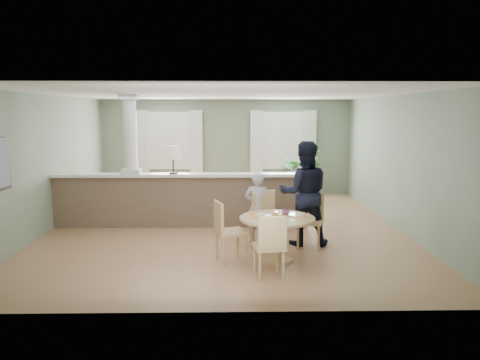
{
  "coord_description": "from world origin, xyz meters",
  "views": [
    {
      "loc": [
        0.13,
        -9.28,
        2.37
      ],
      "look_at": [
        0.29,
        -1.0,
        1.15
      ],
      "focal_mm": 35.0,
      "sensor_mm": 36.0,
      "label": 1
    }
  ],
  "objects_px": {
    "chair_far_man": "(311,217)",
    "chair_side": "(226,229)",
    "houseplant": "(299,174)",
    "child_person": "(257,207)",
    "dining_table": "(277,226)",
    "chair_far_boy": "(263,215)",
    "sofa": "(217,194)",
    "chair_near": "(270,244)",
    "man_person": "(304,193)"
  },
  "relations": [
    {
      "from": "chair_near",
      "to": "man_person",
      "type": "bearing_deg",
      "value": -121.99
    },
    {
      "from": "chair_near",
      "to": "sofa",
      "type": "bearing_deg",
      "value": -88.14
    },
    {
      "from": "chair_far_boy",
      "to": "chair_far_man",
      "type": "xyz_separation_m",
      "value": [
        0.83,
        -0.13,
        -0.0
      ]
    },
    {
      "from": "chair_far_man",
      "to": "chair_near",
      "type": "relative_size",
      "value": 1.03
    },
    {
      "from": "sofa",
      "to": "chair_far_boy",
      "type": "distance_m",
      "value": 2.98
    },
    {
      "from": "child_person",
      "to": "chair_far_man",
      "type": "bearing_deg",
      "value": 175.11
    },
    {
      "from": "dining_table",
      "to": "chair_far_man",
      "type": "bearing_deg",
      "value": 50.6
    },
    {
      "from": "chair_far_boy",
      "to": "child_person",
      "type": "distance_m",
      "value": 0.23
    },
    {
      "from": "dining_table",
      "to": "man_person",
      "type": "relative_size",
      "value": 0.64
    },
    {
      "from": "chair_near",
      "to": "houseplant",
      "type": "bearing_deg",
      "value": -110.92
    },
    {
      "from": "child_person",
      "to": "chair_far_boy",
      "type": "bearing_deg",
      "value": 132.25
    },
    {
      "from": "houseplant",
      "to": "chair_far_boy",
      "type": "bearing_deg",
      "value": -106.32
    },
    {
      "from": "chair_far_man",
      "to": "man_person",
      "type": "relative_size",
      "value": 0.52
    },
    {
      "from": "sofa",
      "to": "chair_near",
      "type": "distance_m",
      "value": 4.67
    },
    {
      "from": "houseplant",
      "to": "child_person",
      "type": "relative_size",
      "value": 1.11
    },
    {
      "from": "chair_far_man",
      "to": "chair_far_boy",
      "type": "bearing_deg",
      "value": -170.78
    },
    {
      "from": "dining_table",
      "to": "chair_near",
      "type": "xyz_separation_m",
      "value": [
        -0.18,
        -0.8,
        -0.06
      ]
    },
    {
      "from": "chair_far_man",
      "to": "child_person",
      "type": "height_order",
      "value": "child_person"
    },
    {
      "from": "dining_table",
      "to": "houseplant",
      "type": "bearing_deg",
      "value": 78.22
    },
    {
      "from": "houseplant",
      "to": "man_person",
      "type": "distance_m",
      "value": 4.28
    },
    {
      "from": "houseplant",
      "to": "chair_near",
      "type": "height_order",
      "value": "houseplant"
    },
    {
      "from": "man_person",
      "to": "dining_table",
      "type": "bearing_deg",
      "value": 61.45
    },
    {
      "from": "chair_far_man",
      "to": "child_person",
      "type": "relative_size",
      "value": 0.75
    },
    {
      "from": "chair_far_boy",
      "to": "child_person",
      "type": "relative_size",
      "value": 0.76
    },
    {
      "from": "chair_far_man",
      "to": "man_person",
      "type": "height_order",
      "value": "man_person"
    },
    {
      "from": "dining_table",
      "to": "man_person",
      "type": "bearing_deg",
      "value": 59.41
    },
    {
      "from": "sofa",
      "to": "dining_table",
      "type": "distance_m",
      "value": 3.94
    },
    {
      "from": "dining_table",
      "to": "chair_far_boy",
      "type": "bearing_deg",
      "value": 99.51
    },
    {
      "from": "chair_far_man",
      "to": "chair_side",
      "type": "bearing_deg",
      "value": -132.6
    },
    {
      "from": "sofa",
      "to": "child_person",
      "type": "xyz_separation_m",
      "value": [
        0.81,
        -2.66,
        0.22
      ]
    },
    {
      "from": "sofa",
      "to": "man_person",
      "type": "relative_size",
      "value": 1.57
    },
    {
      "from": "chair_side",
      "to": "man_person",
      "type": "distance_m",
      "value": 1.72
    },
    {
      "from": "houseplant",
      "to": "dining_table",
      "type": "distance_m",
      "value": 5.31
    },
    {
      "from": "houseplant",
      "to": "dining_table",
      "type": "xyz_separation_m",
      "value": [
        -1.08,
        -5.19,
        -0.14
      ]
    },
    {
      "from": "dining_table",
      "to": "chair_far_man",
      "type": "height_order",
      "value": "chair_far_man"
    },
    {
      "from": "chair_far_boy",
      "to": "chair_side",
      "type": "bearing_deg",
      "value": -119.66
    },
    {
      "from": "dining_table",
      "to": "chair_near",
      "type": "distance_m",
      "value": 0.82
    },
    {
      "from": "dining_table",
      "to": "chair_far_boy",
      "type": "relative_size",
      "value": 1.22
    },
    {
      "from": "sofa",
      "to": "chair_side",
      "type": "bearing_deg",
      "value": -67.47
    },
    {
      "from": "houseplant",
      "to": "dining_table",
      "type": "bearing_deg",
      "value": -101.78
    },
    {
      "from": "chair_side",
      "to": "man_person",
      "type": "xyz_separation_m",
      "value": [
        1.38,
        0.96,
        0.39
      ]
    },
    {
      "from": "man_person",
      "to": "houseplant",
      "type": "bearing_deg",
      "value": -94.94
    },
    {
      "from": "sofa",
      "to": "chair_far_man",
      "type": "height_order",
      "value": "chair_far_man"
    },
    {
      "from": "sofa",
      "to": "dining_table",
      "type": "bearing_deg",
      "value": -55.56
    },
    {
      "from": "sofa",
      "to": "chair_side",
      "type": "relative_size",
      "value": 2.99
    },
    {
      "from": "child_person",
      "to": "chair_near",
      "type": "bearing_deg",
      "value": 105.8
    },
    {
      "from": "chair_far_boy",
      "to": "man_person",
      "type": "height_order",
      "value": "man_person"
    },
    {
      "from": "chair_near",
      "to": "child_person",
      "type": "distance_m",
      "value": 1.93
    },
    {
      "from": "child_person",
      "to": "man_person",
      "type": "distance_m",
      "value": 0.88
    },
    {
      "from": "dining_table",
      "to": "chair_near",
      "type": "relative_size",
      "value": 1.27
    }
  ]
}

